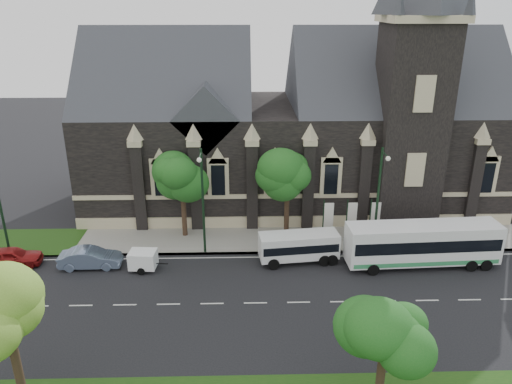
{
  "coord_description": "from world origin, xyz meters",
  "views": [
    {
      "loc": [
        -0.69,
        -28.51,
        19.32
      ],
      "look_at": [
        0.19,
        6.0,
        5.92
      ],
      "focal_mm": 34.08,
      "sensor_mm": 36.0,
      "label": 1
    }
  ],
  "objects_px": {
    "street_lamp_mid": "(203,197)",
    "banner_flag_center": "(350,217)",
    "tree_walk_right": "(290,173)",
    "tour_coach": "(423,243)",
    "tree_park_east": "(388,331)",
    "banner_flag_left": "(327,217)",
    "street_lamp_near": "(379,195)",
    "box_trailer": "(143,259)",
    "shuttle_bus": "(299,246)",
    "car_far_red": "(12,257)",
    "tree_walk_left": "(184,175)",
    "banner_flag_right": "(373,217)",
    "tree_park_near": "(10,298)",
    "sedan": "(90,258)"
  },
  "relations": [
    {
      "from": "tour_coach",
      "to": "shuttle_bus",
      "type": "xyz_separation_m",
      "value": [
        -9.56,
        0.81,
        -0.48
      ]
    },
    {
      "from": "banner_flag_left",
      "to": "shuttle_bus",
      "type": "relative_size",
      "value": 0.62
    },
    {
      "from": "tree_park_east",
      "to": "box_trailer",
      "type": "height_order",
      "value": "tree_park_east"
    },
    {
      "from": "banner_flag_center",
      "to": "banner_flag_right",
      "type": "relative_size",
      "value": 1.0
    },
    {
      "from": "tour_coach",
      "to": "sedan",
      "type": "relative_size",
      "value": 2.51
    },
    {
      "from": "shuttle_bus",
      "to": "box_trailer",
      "type": "xyz_separation_m",
      "value": [
        -12.19,
        -1.0,
        -0.52
      ]
    },
    {
      "from": "tree_walk_right",
      "to": "tour_coach",
      "type": "xyz_separation_m",
      "value": [
        9.96,
        -5.76,
        -3.93
      ]
    },
    {
      "from": "tree_park_east",
      "to": "banner_flag_left",
      "type": "xyz_separation_m",
      "value": [
        0.11,
        18.32,
        -2.24
      ]
    },
    {
      "from": "street_lamp_mid",
      "to": "banner_flag_left",
      "type": "distance_m",
      "value": 10.81
    },
    {
      "from": "tree_park_near",
      "to": "banner_flag_left",
      "type": "bearing_deg",
      "value": 44.54
    },
    {
      "from": "tree_walk_right",
      "to": "shuttle_bus",
      "type": "bearing_deg",
      "value": -85.36
    },
    {
      "from": "tree_walk_left",
      "to": "box_trailer",
      "type": "relative_size",
      "value": 2.56
    },
    {
      "from": "street_lamp_mid",
      "to": "banner_flag_center",
      "type": "xyz_separation_m",
      "value": [
        12.29,
        1.91,
        -2.73
      ]
    },
    {
      "from": "tree_park_east",
      "to": "street_lamp_near",
      "type": "xyz_separation_m",
      "value": [
        3.82,
        16.42,
        0.49
      ]
    },
    {
      "from": "banner_flag_left",
      "to": "street_lamp_mid",
      "type": "bearing_deg",
      "value": -169.5
    },
    {
      "from": "tree_park_east",
      "to": "banner_flag_center",
      "type": "bearing_deg",
      "value": 83.43
    },
    {
      "from": "banner_flag_right",
      "to": "box_trailer",
      "type": "bearing_deg",
      "value": -167.32
    },
    {
      "from": "tree_walk_right",
      "to": "tour_coach",
      "type": "distance_m",
      "value": 12.16
    },
    {
      "from": "tree_walk_right",
      "to": "shuttle_bus",
      "type": "xyz_separation_m",
      "value": [
        0.4,
        -4.96,
        -4.41
      ]
    },
    {
      "from": "street_lamp_mid",
      "to": "banner_flag_right",
      "type": "xyz_separation_m",
      "value": [
        14.29,
        1.91,
        -2.73
      ]
    },
    {
      "from": "tree_park_east",
      "to": "shuttle_bus",
      "type": "height_order",
      "value": "tree_park_east"
    },
    {
      "from": "tree_park_east",
      "to": "car_far_red",
      "type": "height_order",
      "value": "tree_park_east"
    },
    {
      "from": "tree_park_near",
      "to": "banner_flag_right",
      "type": "xyz_separation_m",
      "value": [
        22.06,
        17.77,
        -4.03
      ]
    },
    {
      "from": "sedan",
      "to": "tree_park_near",
      "type": "bearing_deg",
      "value": -177.75
    },
    {
      "from": "shuttle_bus",
      "to": "sedan",
      "type": "height_order",
      "value": "shuttle_bus"
    },
    {
      "from": "tree_walk_left",
      "to": "street_lamp_mid",
      "type": "bearing_deg",
      "value": -63.53
    },
    {
      "from": "shuttle_bus",
      "to": "banner_flag_center",
      "type": "bearing_deg",
      "value": 28.1
    },
    {
      "from": "banner_flag_left",
      "to": "tour_coach",
      "type": "bearing_deg",
      "value": -30.48
    },
    {
      "from": "tree_park_east",
      "to": "tree_park_near",
      "type": "bearing_deg",
      "value": 178.23
    },
    {
      "from": "shuttle_bus",
      "to": "tree_walk_left",
      "type": "bearing_deg",
      "value": 145.62
    },
    {
      "from": "tree_park_near",
      "to": "tree_park_east",
      "type": "xyz_separation_m",
      "value": [
        17.95,
        -0.55,
        -1.8
      ]
    },
    {
      "from": "banner_flag_center",
      "to": "box_trailer",
      "type": "bearing_deg",
      "value": -165.87
    },
    {
      "from": "tree_walk_left",
      "to": "box_trailer",
      "type": "height_order",
      "value": "tree_walk_left"
    },
    {
      "from": "street_lamp_near",
      "to": "street_lamp_mid",
      "type": "distance_m",
      "value": 14.0
    },
    {
      "from": "shuttle_bus",
      "to": "car_far_red",
      "type": "relative_size",
      "value": 1.41
    },
    {
      "from": "street_lamp_mid",
      "to": "sedan",
      "type": "relative_size",
      "value": 1.88
    },
    {
      "from": "street_lamp_near",
      "to": "shuttle_bus",
      "type": "xyz_separation_m",
      "value": [
        -6.39,
        -1.34,
        -3.7
      ]
    },
    {
      "from": "banner_flag_right",
      "to": "shuttle_bus",
      "type": "distance_m",
      "value": 7.48
    },
    {
      "from": "tree_park_east",
      "to": "car_far_red",
      "type": "relative_size",
      "value": 1.38
    },
    {
      "from": "tree_walk_left",
      "to": "tour_coach",
      "type": "distance_m",
      "value": 20.19
    },
    {
      "from": "banner_flag_left",
      "to": "banner_flag_right",
      "type": "height_order",
      "value": "same"
    },
    {
      "from": "tree_park_east",
      "to": "street_lamp_near",
      "type": "bearing_deg",
      "value": 76.89
    },
    {
      "from": "tour_coach",
      "to": "tree_walk_right",
      "type": "bearing_deg",
      "value": 146.99
    },
    {
      "from": "street_lamp_near",
      "to": "tour_coach",
      "type": "height_order",
      "value": "street_lamp_near"
    },
    {
      "from": "street_lamp_near",
      "to": "box_trailer",
      "type": "distance_m",
      "value": 19.19
    },
    {
      "from": "tree_park_east",
      "to": "tree_walk_left",
      "type": "distance_m",
      "value": 23.36
    },
    {
      "from": "tree_walk_right",
      "to": "street_lamp_near",
      "type": "xyz_separation_m",
      "value": [
        6.79,
        -3.62,
        -0.71
      ]
    },
    {
      "from": "street_lamp_mid",
      "to": "banner_flag_center",
      "type": "bearing_deg",
      "value": 8.82
    },
    {
      "from": "street_lamp_mid",
      "to": "tree_walk_left",
      "type": "bearing_deg",
      "value": 116.47
    },
    {
      "from": "tree_walk_right",
      "to": "sedan",
      "type": "distance_m",
      "value": 17.63
    }
  ]
}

